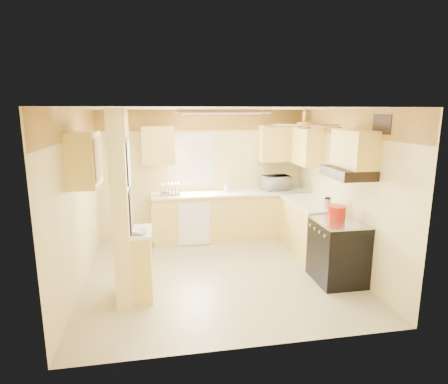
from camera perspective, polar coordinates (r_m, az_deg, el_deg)
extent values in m
plane|color=tan|center=(5.94, -0.74, -12.30)|extent=(4.00, 4.00, 0.00)
plane|color=white|center=(5.41, -0.82, 12.59)|extent=(4.00, 4.00, 0.00)
plane|color=#F4DC94|center=(7.39, -3.20, 2.71)|extent=(4.00, 0.00, 4.00)
plane|color=#F4DC94|center=(3.75, 4.03, -6.66)|extent=(4.00, 0.00, 4.00)
plane|color=#F4DC94|center=(5.58, -21.47, -1.20)|extent=(0.00, 3.80, 3.80)
plane|color=#F4DC94|center=(6.19, 17.82, 0.29)|extent=(0.00, 3.80, 3.80)
cube|color=gold|center=(7.27, -3.28, 10.87)|extent=(4.00, 0.02, 0.40)
cube|color=#F4DC94|center=(4.96, -15.29, -2.39)|extent=(0.20, 0.70, 2.50)
cube|color=#E2C65F|center=(5.20, -12.33, -10.88)|extent=(0.25, 0.55, 0.90)
cube|color=white|center=(5.03, -12.57, -5.94)|extent=(0.28, 0.58, 0.04)
cube|color=#E2C65F|center=(7.35, 1.04, -3.72)|extent=(3.00, 0.60, 0.90)
cube|color=#E2C65F|center=(6.78, 12.77, -5.40)|extent=(0.60, 1.40, 0.90)
cube|color=white|center=(7.23, 1.07, -0.15)|extent=(3.04, 0.64, 0.04)
cube|color=white|center=(6.65, 12.88, -1.54)|extent=(0.64, 1.44, 0.04)
cube|color=white|center=(6.96, -4.55, -4.85)|extent=(0.58, 0.02, 0.80)
cube|color=white|center=(7.31, -5.16, 4.95)|extent=(0.92, 0.02, 1.02)
cube|color=white|center=(7.31, -5.17, 4.95)|extent=(0.80, 0.02, 0.90)
cube|color=#E2C65F|center=(7.09, -9.96, 7.03)|extent=(0.60, 0.35, 0.70)
cube|color=#E2C65F|center=(7.50, 8.86, 7.34)|extent=(0.90, 0.35, 0.70)
cube|color=#E2C65F|center=(7.15, 12.20, 6.98)|extent=(0.35, 1.00, 0.70)
cube|color=#E2C65F|center=(5.21, -20.60, 4.67)|extent=(0.35, 0.75, 0.70)
cube|color=#E2C65F|center=(5.52, 19.33, 6.19)|extent=(0.35, 0.76, 0.52)
cube|color=black|center=(5.78, 16.94, -8.72)|extent=(0.65, 0.76, 0.90)
cube|color=silver|center=(5.64, 17.22, -4.39)|extent=(0.66, 0.77, 0.02)
cylinder|color=silver|center=(5.32, 15.20, -6.46)|extent=(0.03, 0.05, 0.05)
cylinder|color=silver|center=(5.46, 14.44, -5.92)|extent=(0.03, 0.05, 0.05)
cylinder|color=silver|center=(5.60, 13.76, -5.43)|extent=(0.03, 0.05, 0.05)
cylinder|color=silver|center=(5.75, 13.08, -4.94)|extent=(0.03, 0.05, 0.05)
cube|color=black|center=(5.52, 18.33, 2.80)|extent=(0.50, 0.76, 0.14)
cube|color=black|center=(4.84, -14.38, 4.56)|extent=(0.02, 0.42, 0.57)
cube|color=white|center=(4.84, -14.31, 4.56)|extent=(0.01, 0.37, 0.52)
cube|color=black|center=(4.96, -13.99, -2.90)|extent=(0.02, 0.42, 0.57)
cube|color=yellow|center=(4.96, -13.92, -2.90)|extent=(0.01, 0.37, 0.52)
cube|color=brown|center=(5.92, -0.65, 12.16)|extent=(1.35, 0.95, 0.06)
cube|color=white|center=(5.92, -0.65, 11.92)|extent=(1.15, 0.75, 0.02)
cylinder|color=gold|center=(5.01, 12.15, 11.45)|extent=(0.04, 0.04, 0.16)
cylinder|color=gold|center=(5.01, 12.08, 9.85)|extent=(0.18, 0.18, 0.08)
cube|color=brown|center=(5.23, 14.72, 9.81)|extent=(0.55, 0.28, 0.01)
cube|color=brown|center=(5.25, 9.71, 10.03)|extent=(0.28, 0.55, 0.01)
cube|color=brown|center=(4.80, 9.20, 9.87)|extent=(0.55, 0.28, 0.01)
cube|color=brown|center=(4.78, 14.69, 9.63)|extent=(0.28, 0.55, 0.01)
cube|color=black|center=(5.28, 22.96, 9.49)|extent=(0.02, 0.40, 0.25)
imported|color=white|center=(7.46, 8.01, 1.39)|extent=(0.55, 0.40, 0.29)
imported|color=white|center=(4.89, -12.65, -5.94)|extent=(0.27, 0.27, 0.05)
cylinder|color=red|center=(5.76, 16.77, -3.05)|extent=(0.27, 0.27, 0.17)
cylinder|color=red|center=(5.73, 16.83, -2.13)|extent=(0.29, 0.29, 0.02)
cylinder|color=silver|center=(6.15, 15.47, -1.78)|extent=(0.13, 0.13, 0.17)
cylinder|color=black|center=(6.12, 15.52, -0.88)|extent=(0.09, 0.09, 0.03)
cube|color=tan|center=(7.07, -8.17, -0.23)|extent=(0.36, 0.27, 0.04)
cube|color=tan|center=(7.05, -9.42, 0.40)|extent=(0.02, 0.25, 0.21)
cube|color=tan|center=(7.05, -8.92, 0.42)|extent=(0.02, 0.25, 0.21)
cube|color=tan|center=(7.05, -8.42, 0.44)|extent=(0.02, 0.25, 0.21)
cube|color=tan|center=(7.05, -7.92, 0.46)|extent=(0.02, 0.25, 0.21)
cube|color=tan|center=(7.05, -7.42, 0.47)|extent=(0.02, 0.25, 0.21)
cube|color=tan|center=(7.06, -6.92, 0.49)|extent=(0.02, 0.25, 0.21)
cylinder|color=white|center=(7.05, -8.92, 0.42)|extent=(0.01, 0.21, 0.21)
cylinder|color=white|center=(7.05, -7.92, 0.46)|extent=(0.01, 0.21, 0.21)
cylinder|color=white|center=(7.30, 0.46, 0.62)|extent=(0.10, 0.10, 0.12)
cylinder|color=tan|center=(7.29, 0.59, 0.89)|extent=(0.01, 0.01, 0.19)
cylinder|color=tan|center=(7.31, 0.43, 0.91)|extent=(0.01, 0.01, 0.19)
cylinder|color=tan|center=(7.29, 0.32, 0.88)|extent=(0.01, 0.01, 0.19)
cylinder|color=tan|center=(7.28, 0.49, 0.86)|extent=(0.01, 0.01, 0.19)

